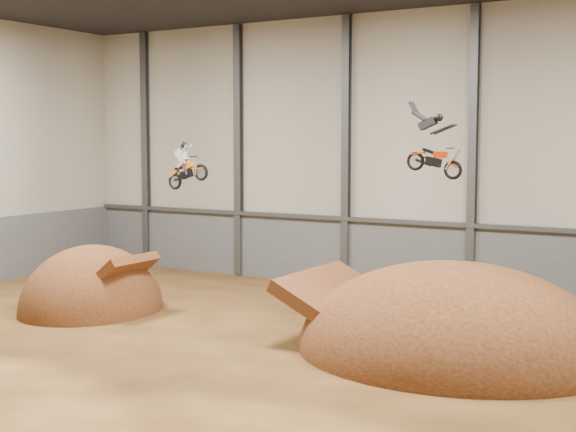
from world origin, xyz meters
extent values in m
plane|color=#472B12|center=(0.00, 0.00, 0.00)|extent=(40.00, 40.00, 0.00)
cube|color=#B2AE9D|center=(0.00, 15.00, 7.00)|extent=(40.00, 0.10, 14.00)
cube|color=#5B5D63|center=(0.00, 14.90, 1.75)|extent=(39.80, 0.18, 3.50)
cube|color=#47494F|center=(0.00, 14.75, 3.55)|extent=(39.80, 0.35, 0.20)
cube|color=#47494F|center=(-16.67, 14.80, 7.00)|extent=(0.40, 0.36, 13.90)
cube|color=#47494F|center=(-10.00, 14.80, 7.00)|extent=(0.40, 0.36, 13.90)
cube|color=#47494F|center=(-3.33, 14.80, 7.00)|extent=(0.40, 0.36, 13.90)
cube|color=#47494F|center=(3.33, 14.80, 7.00)|extent=(0.40, 0.36, 13.90)
ellipsoid|color=#442211|center=(-10.45, 3.61, 0.00)|extent=(5.91, 6.82, 5.91)
ellipsoid|color=#442211|center=(5.88, 4.73, 0.00)|extent=(11.41, 10.09, 6.58)
camera|label=1|loc=(14.89, -22.50, 7.60)|focal=50.00mm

